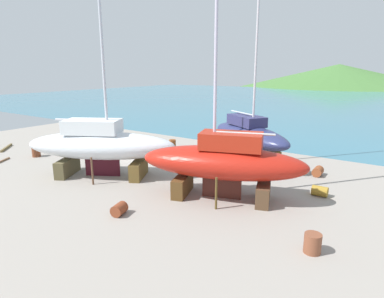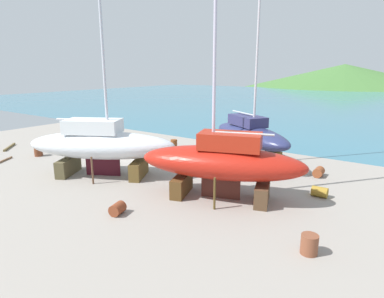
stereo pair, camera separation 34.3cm
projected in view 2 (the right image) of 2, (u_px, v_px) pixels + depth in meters
name	position (u px, v px, depth m)	size (l,w,h in m)	color
ground_plane	(120.00, 164.00, 24.83)	(43.94, 43.94, 0.00)	gray
sea_water	(324.00, 102.00, 73.81)	(163.41, 101.71, 0.01)	teal
headland_hill	(343.00, 86.00, 144.55)	(161.78, 161.78, 19.15)	#457537
sailboat_large_starboard	(222.00, 162.00, 17.78)	(9.67, 5.72, 15.37)	#53371A
sailboat_mid_port	(101.00, 144.00, 21.72)	(10.35, 7.59, 15.04)	brown
sailboat_small_center	(250.00, 135.00, 24.96)	(9.08, 7.06, 14.87)	brown
worker	(188.00, 157.00, 23.71)	(0.43, 0.50, 1.61)	#397346
barrel_rust_near	(118.00, 209.00, 16.17)	(0.60, 0.60, 0.77)	brown
barrel_blue_faded	(309.00, 244.00, 12.68)	(0.68, 0.68, 0.80)	brown
barrel_tipped_left	(38.00, 151.00, 27.14)	(0.67, 0.67, 0.86)	brown
barrel_ochre	(174.00, 144.00, 29.46)	(0.60, 0.60, 0.89)	brown
barrel_tar_black	(319.00, 172.00, 21.94)	(0.63, 0.63, 0.92)	brown
barrel_tipped_center	(320.00, 192.00, 18.43)	(0.59, 0.59, 0.86)	olive
timber_plank_near	(88.00, 154.00, 27.54)	(1.47, 0.15, 0.19)	brown
timber_long_fore	(3.00, 161.00, 25.57)	(2.20, 0.13, 0.14)	brown
timber_short_skew	(9.00, 147.00, 29.97)	(2.91, 0.16, 0.19)	brown
timber_plank_far	(74.00, 137.00, 34.77)	(2.45, 0.20, 0.16)	brown
timber_long_aft	(81.00, 139.00, 33.48)	(1.69, 0.21, 0.10)	brown
timber_short_cross	(48.00, 144.00, 31.29)	(1.58, 0.16, 0.12)	brown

